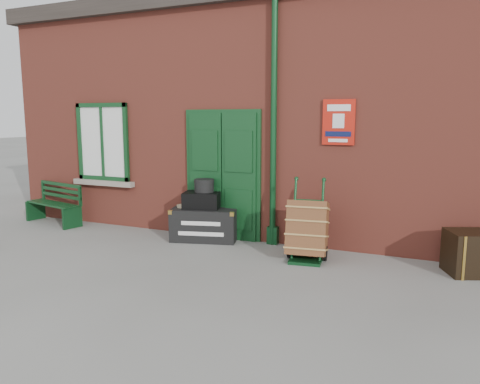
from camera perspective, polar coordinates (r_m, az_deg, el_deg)
The scene contains 10 objects.
ground at distance 7.01m, azimuth -5.16°, elevation -8.60°, with size 80.00×80.00×0.00m, color gray.
station_building at distance 9.87m, azimuth 4.67°, elevation 9.27°, with size 10.30×4.30×4.36m.
bench at distance 10.15m, azimuth -21.57°, elevation -1.20°, with size 1.42×0.71×0.84m.
houdini_trunk at distance 8.22m, azimuth -4.32°, elevation -3.91°, with size 1.12×0.62×0.56m, color black.
strongbox at distance 8.15m, azimuth -4.66°, elevation -0.99°, with size 0.62×0.45×0.28m, color black.
hatbox at distance 8.13m, azimuth -4.40°, elevation 0.79°, with size 0.34×0.34×0.22m, color black.
suitcase_back at distance 8.36m, azimuth -5.92°, elevation -3.38°, with size 0.18×0.45×0.63m, color tan.
suitcase_front at distance 8.29m, azimuth -4.83°, elevation -3.80°, with size 0.16×0.41×0.54m, color tan.
porter_trolley at distance 7.07m, azimuth 8.20°, elevation -4.57°, with size 0.67×0.71×1.21m.
dark_trunk at distance 7.20m, azimuth 27.09°, elevation -6.62°, with size 0.83×0.54×0.60m, color black.
Camera 1 is at (3.27, -5.82, 2.12)m, focal length 35.00 mm.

